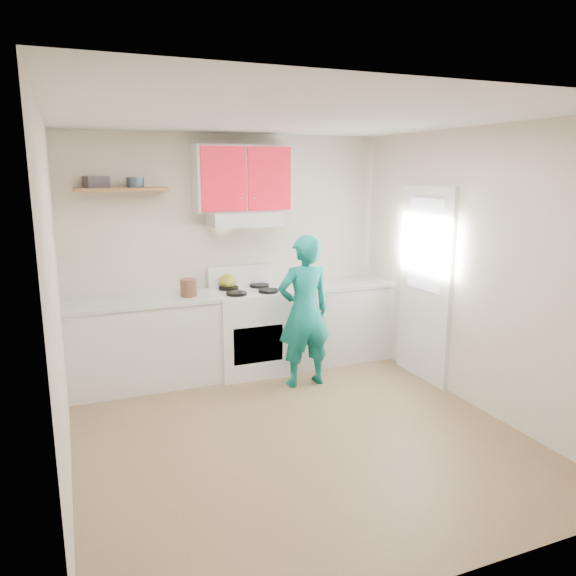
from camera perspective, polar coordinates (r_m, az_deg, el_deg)
name	(u,v)px	position (r m, az deg, el deg)	size (l,w,h in m)	color
floor	(296,432)	(4.86, 0.84, -14.82)	(3.80, 3.80, 0.00)	brown
ceiling	(297,117)	(4.35, 0.95, 17.38)	(3.60, 3.80, 0.04)	white
back_wall	(230,253)	(6.19, -6.03, 3.68)	(3.60, 0.04, 2.60)	beige
front_wall	(447,357)	(2.84, 16.21, -6.90)	(3.60, 0.04, 2.60)	beige
left_wall	(56,305)	(4.09, -23.03, -1.61)	(0.04, 3.80, 2.60)	beige
right_wall	(474,270)	(5.38, 18.83, 1.82)	(0.04, 3.80, 2.60)	beige
door	(425,285)	(5.95, 14.09, 0.34)	(0.05, 0.85, 2.05)	white
door_glass	(425,245)	(5.86, 14.09, 4.39)	(0.01, 0.55, 0.95)	white
counter_left	(144,343)	(5.89, -14.81, -5.60)	(1.52, 0.60, 0.90)	silver
counter_right	(332,322)	(6.50, 4.60, -3.54)	(1.32, 0.60, 0.90)	silver
stove	(249,331)	(6.10, -4.09, -4.51)	(0.76, 0.65, 0.92)	white
range_hood	(244,219)	(5.96, -4.58, 7.21)	(0.76, 0.44, 0.15)	silver
upper_cabinets	(242,179)	(6.00, -4.82, 11.30)	(1.02, 0.33, 0.70)	red
shelf	(122,189)	(5.76, -16.96, 9.80)	(0.90, 0.30, 0.04)	brown
books	(96,182)	(5.78, -19.38, 10.38)	(0.22, 0.16, 0.11)	#3B343A
tin	(135,182)	(5.75, -15.63, 10.57)	(0.17, 0.17, 0.10)	#333D4C
kettle	(228,281)	(6.10, -6.32, 0.70)	(0.19, 0.19, 0.16)	olive
crock	(189,289)	(5.77, -10.32, -0.07)	(0.17, 0.17, 0.21)	brown
cutting_board	(303,287)	(6.22, 1.59, 0.11)	(0.31, 0.23, 0.02)	olive
silicone_mat	(369,283)	(6.53, 8.40, 0.52)	(0.27, 0.23, 0.01)	red
person	(304,311)	(5.61, 1.71, -2.45)	(0.58, 0.38, 1.58)	#0B6A63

